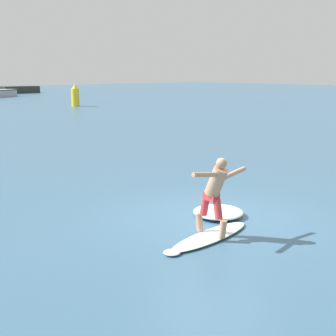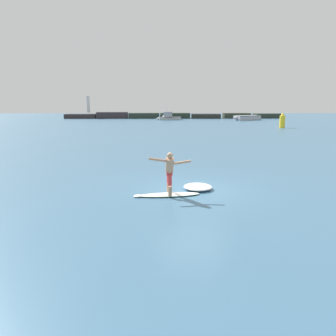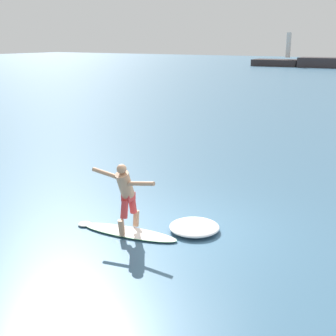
# 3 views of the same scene
# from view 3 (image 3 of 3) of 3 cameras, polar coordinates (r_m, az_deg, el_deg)

# --- Properties ---
(ground_plane) EXTENTS (200.00, 200.00, 0.00)m
(ground_plane) POSITION_cam_3_polar(r_m,az_deg,el_deg) (10.35, 2.28, -7.39)
(ground_plane) COLOR #3A627F
(surfboard) EXTENTS (2.42, 0.82, 0.21)m
(surfboard) POSITION_cam_3_polar(r_m,az_deg,el_deg) (10.11, -4.97, -7.76)
(surfboard) COLOR white
(surfboard) RESTS_ON ground
(surfer) EXTENTS (1.48, 0.76, 1.52)m
(surfer) POSITION_cam_3_polar(r_m,az_deg,el_deg) (9.69, -5.15, -2.95)
(surfer) COLOR tan
(surfer) RESTS_ON surfboard
(wave_foam_at_tail) EXTENTS (1.44, 1.46, 0.20)m
(wave_foam_at_tail) POSITION_cam_3_polar(r_m,az_deg,el_deg) (10.18, 3.23, -7.20)
(wave_foam_at_tail) COLOR white
(wave_foam_at_tail) RESTS_ON ground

